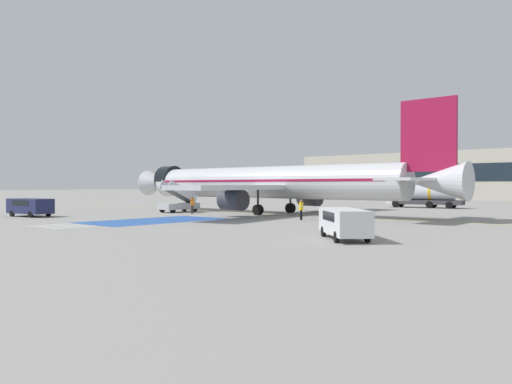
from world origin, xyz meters
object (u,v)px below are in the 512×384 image
Objects in this scene: service_van_0 at (30,206)px; ground_crew_1 at (192,204)px; ground_crew_0 at (301,208)px; service_van_1 at (344,221)px; airliner at (268,182)px; boarding_stairs_forward at (179,204)px; fuel_tanker at (425,196)px; terminal_building at (494,175)px.

ground_crew_1 is (8.44, 14.12, -0.01)m from service_van_0.
ground_crew_0 reaches higher than service_van_0.
service_van_1 is 2.74× the size of ground_crew_1.
airliner is 10.72m from ground_crew_0.
service_van_1 is 2.79× the size of ground_crew_0.
boarding_stairs_forward reaches higher than service_van_1.
boarding_stairs_forward is (-9.90, -4.39, -2.49)m from airliner.
service_van_0 is 1.03× the size of service_van_1.
fuel_tanker is at bearing 59.50° from boarding_stairs_forward.
boarding_stairs_forward reaches higher than ground_crew_0.
airliner reaches higher than terminal_building.
terminal_building is (13.65, 76.40, 4.37)m from boarding_stairs_forward.
service_van_1 is (34.79, 2.25, -0.02)m from service_van_0.
airliner is 26.69m from service_van_1.
service_van_0 is at bearing -101.38° from terminal_building.
boarding_stairs_forward is 3.82m from ground_crew_1.
fuel_tanker is at bearing -33.91° from service_van_0.
ground_crew_1 is (3.64, -1.17, 0.13)m from boarding_stairs_forward.
terminal_building is (-4.94, 77.84, 4.26)m from ground_crew_0.
airliner reaches higher than service_van_0.
fuel_tanker is 46.82m from terminal_building.
service_van_0 is 16.45m from ground_crew_1.
airliner is at bearing 23.45° from boarding_stairs_forward.
airliner is 72.14m from terminal_building.
boarding_stairs_forward is 18.65m from ground_crew_0.
fuel_tanker is 31.33m from ground_crew_0.
terminal_building is at bearing 178.12° from ground_crew_0.
service_van_1 is 16.26m from ground_crew_0.
service_van_1 is 91.01m from terminal_building.
ground_crew_1 is (-14.95, 0.26, 0.02)m from ground_crew_0.
airliner reaches higher than ground_crew_0.
service_van_0 is at bearing -107.87° from boarding_stairs_forward.
ground_crew_1 is at bearing 131.11° from airliner.
boarding_stairs_forward is 0.06× the size of terminal_building.
service_van_0 reaches higher than service_van_1.
terminal_building reaches higher than boarding_stairs_forward.
terminal_building reaches higher than fuel_tanker.
ground_crew_1 is at bearing -38.70° from service_van_0.
airliner is at bearing -86.38° from service_van_1.
terminal_building is at bearing -2.80° from fuel_tanker.
ground_crew_1 is (-13.65, -31.04, -0.53)m from fuel_tanker.
service_van_0 is at bearing 146.67° from fuel_tanker.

